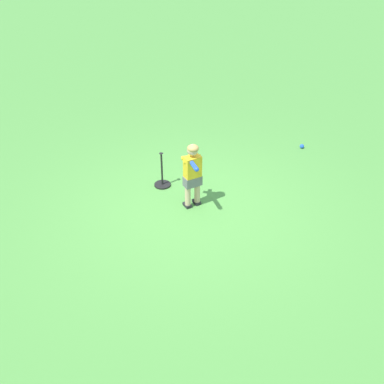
{
  "coord_description": "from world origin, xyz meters",
  "views": [
    {
      "loc": [
        -0.14,
        5.64,
        3.98
      ],
      "look_at": [
        0.01,
        0.2,
        0.45
      ],
      "focal_mm": 41.02,
      "sensor_mm": 36.0,
      "label": 1
    }
  ],
  "objects_px": {
    "child_batter": "(192,170)",
    "play_ball_midfield": "(302,146)",
    "play_ball_behind_batter": "(190,155)",
    "batting_tee": "(162,180)"
  },
  "relations": [
    {
      "from": "child_batter",
      "to": "play_ball_behind_batter",
      "type": "bearing_deg",
      "value": -86.82
    },
    {
      "from": "child_batter",
      "to": "play_ball_behind_batter",
      "type": "distance_m",
      "value": 1.73
    },
    {
      "from": "child_batter",
      "to": "play_ball_midfield",
      "type": "height_order",
      "value": "child_batter"
    },
    {
      "from": "play_ball_behind_batter",
      "to": "child_batter",
      "type": "bearing_deg",
      "value": 93.18
    },
    {
      "from": "child_batter",
      "to": "play_ball_behind_batter",
      "type": "relative_size",
      "value": 14.96
    },
    {
      "from": "play_ball_midfield",
      "to": "play_ball_behind_batter",
      "type": "relative_size",
      "value": 1.17
    },
    {
      "from": "child_batter",
      "to": "play_ball_behind_batter",
      "type": "xyz_separation_m",
      "value": [
        0.09,
        -1.61,
        -0.61
      ]
    },
    {
      "from": "child_batter",
      "to": "play_ball_midfield",
      "type": "xyz_separation_m",
      "value": [
        -2.11,
        -2.04,
        -0.61
      ]
    },
    {
      "from": "play_ball_midfield",
      "to": "play_ball_behind_batter",
      "type": "distance_m",
      "value": 2.24
    },
    {
      "from": "child_batter",
      "to": "batting_tee",
      "type": "distance_m",
      "value": 0.96
    }
  ]
}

